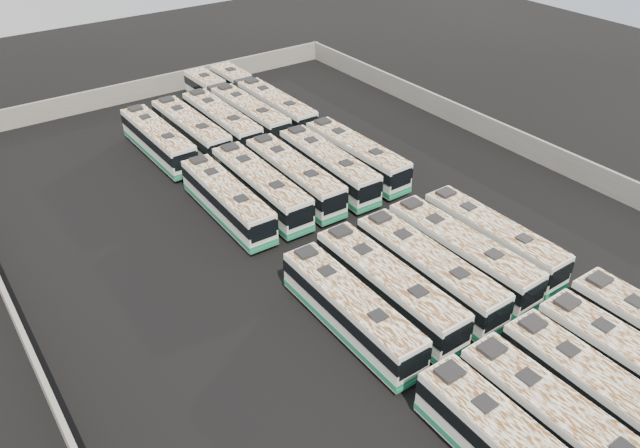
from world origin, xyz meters
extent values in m
plane|color=black|center=(0.00, 0.00, 0.00)|extent=(140.00, 140.00, 0.00)
cube|color=slate|center=(0.00, 36.30, 1.10)|extent=(45.20, 0.30, 2.20)
cube|color=slate|center=(22.30, 0.00, 1.10)|extent=(0.30, 73.20, 2.20)
cube|color=slate|center=(-22.30, 0.00, 1.10)|extent=(0.30, 73.20, 2.20)
cube|color=silver|center=(-5.52, -20.23, 3.10)|extent=(2.55, 11.69, 0.07)
cube|color=black|center=(-5.49, -17.61, 3.20)|extent=(0.95, 0.95, 0.14)
cube|color=black|center=(-5.47, -15.23, 3.25)|extent=(1.30, 1.10, 0.26)
cylinder|color=black|center=(-6.54, -16.41, 0.50)|extent=(0.29, 0.99, 0.99)
cylinder|color=black|center=(-4.42, -16.44, 0.50)|extent=(0.29, 0.99, 0.99)
cube|color=silver|center=(-2.41, -20.35, 1.71)|extent=(2.58, 11.94, 2.73)
cube|color=#1E7754|center=(-2.41, -20.35, 0.72)|extent=(2.64, 11.99, 0.42)
cube|color=black|center=(-2.41, -20.35, 2.16)|extent=(2.65, 12.00, 0.91)
cube|color=silver|center=(-2.41, -20.35, 3.11)|extent=(2.53, 11.70, 0.07)
cube|color=black|center=(-2.44, -17.73, 3.21)|extent=(0.95, 0.95, 0.14)
cube|color=black|center=(-2.46, -15.35, 3.26)|extent=(1.30, 1.10, 0.26)
cylinder|color=black|center=(-3.51, -16.55, 0.50)|extent=(0.29, 1.00, 0.99)
cylinder|color=black|center=(-1.38, -16.53, 0.50)|extent=(0.29, 1.00, 0.99)
cube|color=silver|center=(0.87, -20.26, 1.69)|extent=(2.57, 11.79, 2.70)
cube|color=#1E7754|center=(0.87, -20.26, 0.71)|extent=(2.62, 11.84, 0.41)
cube|color=black|center=(0.87, -20.26, 2.14)|extent=(2.63, 11.85, 0.90)
cube|color=silver|center=(0.87, -20.26, 3.07)|extent=(2.52, 11.55, 0.07)
cube|color=black|center=(0.89, -17.67, 3.17)|extent=(0.94, 0.94, 0.14)
cube|color=black|center=(0.92, -15.32, 3.22)|extent=(1.29, 1.09, 0.25)
cylinder|color=black|center=(-0.14, -16.49, 0.49)|extent=(0.28, 0.98, 0.98)
cylinder|color=black|center=(1.95, -16.51, 0.49)|extent=(0.28, 0.98, 0.98)
cube|color=silver|center=(4.12, -20.21, 1.69)|extent=(2.69, 11.79, 2.69)
cube|color=#1E7754|center=(4.12, -20.21, 0.70)|extent=(2.74, 11.85, 0.41)
cube|color=black|center=(4.07, -17.63, 3.16)|extent=(0.95, 0.95, 0.14)
cube|color=black|center=(4.02, -15.28, 3.21)|extent=(1.29, 1.10, 0.25)
cylinder|color=black|center=(3.00, -16.48, 0.49)|extent=(0.29, 0.98, 0.98)
cylinder|color=black|center=(5.09, -16.43, 0.49)|extent=(0.29, 0.98, 0.98)
cube|color=black|center=(7.34, -17.54, 3.22)|extent=(0.95, 0.95, 0.14)
cube|color=black|center=(7.34, -15.15, 3.27)|extent=(1.30, 1.10, 0.26)
cylinder|color=black|center=(6.27, -16.34, 0.50)|extent=(0.28, 1.00, 1.00)
cylinder|color=black|center=(8.40, -16.34, 0.50)|extent=(0.28, 1.00, 1.00)
cube|color=silver|center=(-5.53, -7.20, 1.65)|extent=(2.51, 11.48, 2.62)
cube|color=#1E7754|center=(-5.53, -7.20, 0.69)|extent=(2.56, 11.53, 0.40)
cube|color=black|center=(-5.53, -7.20, 2.08)|extent=(2.57, 11.54, 0.88)
cube|color=black|center=(-5.60, -12.95, 1.96)|extent=(2.10, 0.08, 1.38)
cube|color=#1E7754|center=(-5.60, -12.95, 0.50)|extent=(2.39, 0.13, 0.27)
cube|color=silver|center=(-5.53, -7.20, 2.99)|extent=(2.46, 11.25, 0.07)
cube|color=black|center=(-5.56, -9.72, 3.08)|extent=(0.92, 0.92, 0.13)
cube|color=black|center=(-5.51, -4.68, 3.08)|extent=(0.92, 0.92, 0.13)
cube|color=black|center=(-5.48, -2.39, 3.13)|extent=(1.25, 1.06, 0.25)
cylinder|color=black|center=(-6.59, -10.85, 0.48)|extent=(0.28, 0.96, 0.95)
cylinder|color=black|center=(-4.55, -10.88, 0.48)|extent=(0.28, 0.96, 0.95)
cylinder|color=black|center=(-6.51, -3.53, 0.48)|extent=(0.28, 0.96, 0.95)
cylinder|color=black|center=(-4.47, -3.55, 0.48)|extent=(0.28, 0.96, 0.95)
cube|color=silver|center=(-2.34, -6.93, 1.72)|extent=(2.51, 11.97, 2.74)
cube|color=#1E7754|center=(-2.34, -6.93, 0.72)|extent=(2.56, 12.02, 0.42)
cube|color=black|center=(-2.34, -6.93, 2.17)|extent=(2.57, 12.03, 0.92)
cube|color=black|center=(-2.33, -12.94, 2.04)|extent=(2.19, 0.06, 1.45)
cube|color=#1E7754|center=(-2.33, -12.94, 0.52)|extent=(2.49, 0.10, 0.28)
cube|color=silver|center=(-2.34, -6.93, 3.12)|extent=(2.46, 11.73, 0.07)
cube|color=black|center=(-2.34, -9.56, 3.22)|extent=(0.95, 0.95, 0.14)
cube|color=black|center=(-2.34, -4.30, 3.22)|extent=(0.95, 0.95, 0.14)
cube|color=black|center=(-2.35, -1.91, 3.27)|extent=(1.30, 1.10, 0.26)
cylinder|color=black|center=(-3.40, -10.76, 0.50)|extent=(0.28, 1.00, 1.00)
cylinder|color=black|center=(-1.27, -10.76, 0.50)|extent=(0.28, 1.00, 1.00)
cylinder|color=black|center=(-3.41, -3.10, 0.50)|extent=(0.28, 1.00, 1.00)
cylinder|color=black|center=(-1.28, -3.10, 0.50)|extent=(0.28, 1.00, 1.00)
cube|color=silver|center=(0.96, -7.12, 1.71)|extent=(2.50, 11.93, 2.73)
cube|color=#1E7754|center=(0.96, -7.12, 0.72)|extent=(2.55, 11.98, 0.42)
cube|color=black|center=(0.96, -7.12, 2.17)|extent=(2.56, 11.99, 0.91)
cube|color=black|center=(0.95, -13.10, 2.04)|extent=(2.19, 0.06, 1.44)
cube|color=#1E7754|center=(0.95, -13.10, 0.52)|extent=(2.48, 0.10, 0.28)
cube|color=silver|center=(0.96, -7.12, 3.11)|extent=(2.45, 11.69, 0.07)
cube|color=black|center=(0.95, -9.74, 3.21)|extent=(0.95, 0.95, 0.14)
cube|color=black|center=(0.96, -4.50, 3.21)|extent=(0.95, 0.95, 0.14)
cube|color=black|center=(0.97, -2.11, 3.26)|extent=(1.29, 1.10, 0.26)
cylinder|color=black|center=(-0.11, -10.93, 0.50)|extent=(0.28, 0.99, 0.99)
cylinder|color=black|center=(2.01, -10.94, 0.50)|extent=(0.28, 0.99, 0.99)
cylinder|color=black|center=(-0.10, -3.30, 0.50)|extent=(0.28, 0.99, 0.99)
cylinder|color=black|center=(2.03, -3.31, 0.50)|extent=(0.28, 0.99, 0.99)
cube|color=silver|center=(4.14, -7.00, 1.72)|extent=(2.75, 11.99, 2.74)
cube|color=#1E7754|center=(4.14, -7.00, 0.72)|extent=(2.80, 12.05, 0.42)
cube|color=black|center=(4.14, -7.00, 2.17)|extent=(2.81, 12.06, 0.92)
cube|color=black|center=(4.27, -12.99, 2.04)|extent=(2.19, 0.11, 1.44)
cube|color=#1E7754|center=(4.27, -12.99, 0.52)|extent=(2.49, 0.15, 0.28)
cube|color=silver|center=(4.14, -7.00, 3.11)|extent=(2.70, 11.75, 0.07)
cube|color=black|center=(4.20, -9.63, 3.21)|extent=(0.97, 0.97, 0.14)
cube|color=black|center=(4.08, -4.37, 3.21)|extent=(0.97, 0.97, 0.14)
cube|color=black|center=(4.03, -1.98, 3.26)|extent=(1.32, 1.12, 0.26)
cylinder|color=black|center=(3.16, -10.84, 0.50)|extent=(0.30, 1.00, 1.00)
cylinder|color=black|center=(5.29, -10.80, 0.50)|extent=(0.30, 1.00, 1.00)
cylinder|color=black|center=(2.99, -3.20, 0.50)|extent=(0.30, 1.00, 1.00)
cylinder|color=black|center=(5.12, -3.15, 0.50)|extent=(0.30, 1.00, 1.00)
cube|color=silver|center=(7.37, -6.95, 1.64)|extent=(2.45, 11.42, 2.61)
cube|color=#1E7754|center=(7.37, -6.95, 0.68)|extent=(2.50, 11.47, 0.40)
cube|color=black|center=(7.37, -6.95, 2.07)|extent=(2.51, 11.48, 0.87)
cube|color=black|center=(7.40, -12.67, 1.95)|extent=(2.09, 0.07, 1.38)
cube|color=#1E7754|center=(7.40, -12.67, 0.49)|extent=(2.38, 0.11, 0.27)
cube|color=silver|center=(7.37, -6.95, 2.97)|extent=(2.40, 11.19, 0.07)
cube|color=black|center=(7.38, -9.46, 3.07)|extent=(0.91, 0.91, 0.13)
cube|color=black|center=(7.35, -4.44, 3.07)|extent=(0.91, 0.91, 0.13)
cube|color=black|center=(7.34, -2.16, 3.12)|extent=(1.24, 1.05, 0.25)
cylinder|color=black|center=(6.37, -10.60, 0.48)|extent=(0.27, 0.95, 0.95)
cylinder|color=black|center=(8.41, -10.59, 0.48)|extent=(0.27, 0.95, 0.95)
cylinder|color=black|center=(6.33, -3.30, 0.48)|extent=(0.27, 0.95, 0.95)
cylinder|color=black|center=(8.36, -3.29, 0.48)|extent=(0.27, 0.95, 0.95)
cube|color=silver|center=(-5.50, 8.59, 1.64)|extent=(2.59, 11.48, 2.62)
cube|color=#1E7754|center=(-5.50, 8.59, 0.69)|extent=(2.65, 11.54, 0.40)
cube|color=black|center=(-5.50, 8.59, 2.08)|extent=(2.66, 11.55, 0.88)
cube|color=black|center=(-5.61, 2.85, 1.95)|extent=(2.10, 0.10, 1.38)
cube|color=#1E7754|center=(-5.61, 2.85, 0.50)|extent=(2.39, 0.14, 0.27)
cube|color=silver|center=(-5.50, 8.59, 2.98)|extent=(2.54, 11.25, 0.07)
cube|color=black|center=(-5.55, 6.07, 3.08)|extent=(0.92, 0.92, 0.13)
cube|color=black|center=(-5.46, 11.11, 3.08)|extent=(0.92, 0.92, 0.13)
cube|color=black|center=(-5.41, 13.40, 3.13)|extent=(1.26, 1.07, 0.25)
cylinder|color=black|center=(-6.59, 4.95, 0.48)|extent=(0.28, 0.96, 0.95)
cylinder|color=black|center=(-4.55, 4.91, 0.48)|extent=(0.28, 0.96, 0.95)
cylinder|color=black|center=(-6.46, 12.27, 0.48)|extent=(0.28, 0.96, 0.95)
cylinder|color=black|center=(-4.42, 12.23, 0.48)|extent=(0.28, 0.96, 0.95)
cube|color=silver|center=(-2.39, 8.72, 1.71)|extent=(2.65, 11.96, 2.73)
cube|color=#1E7754|center=(-2.39, 8.72, 0.72)|extent=(2.70, 12.01, 0.42)
cube|color=black|center=(-2.39, 8.72, 2.17)|extent=(2.71, 12.02, 0.91)
cube|color=black|center=(-2.47, 2.74, 2.04)|extent=(2.19, 0.09, 1.44)
cube|color=#1E7754|center=(-2.47, 2.74, 0.52)|extent=(2.49, 0.13, 0.28)
cube|color=silver|center=(-2.39, 8.72, 3.11)|extent=(2.59, 11.72, 0.07)
cube|color=black|center=(-2.43, 6.10, 3.21)|extent=(0.96, 0.96, 0.14)
cube|color=black|center=(-2.35, 11.34, 3.21)|extent=(0.96, 0.96, 0.14)
cube|color=black|center=(-2.32, 13.73, 3.26)|extent=(1.31, 1.11, 0.26)
cylinder|color=black|center=(-3.50, 4.92, 0.50)|extent=(0.29, 1.00, 0.99)
cylinder|color=black|center=(-1.38, 4.89, 0.50)|extent=(0.29, 1.00, 0.99)
cylinder|color=black|center=(-3.40, 12.55, 0.50)|extent=(0.29, 1.00, 0.99)
cylinder|color=black|center=(-1.28, 12.52, 0.50)|extent=(0.29, 1.00, 0.99)
cube|color=silver|center=(0.83, 8.71, 1.69)|extent=(2.65, 11.77, 2.69)
cube|color=#1E7754|center=(0.83, 8.71, 0.70)|extent=(2.70, 11.82, 0.41)
cube|color=black|center=(0.83, 8.71, 2.13)|extent=(2.71, 11.83, 0.90)
cube|color=black|center=(0.72, 2.82, 2.00)|extent=(2.15, 0.10, 1.42)
cube|color=#1E7754|center=(0.72, 2.82, 0.51)|extent=(2.44, 0.14, 0.27)
cube|color=silver|center=(0.83, 8.71, 3.06)|extent=(2.60, 11.53, 0.07)
cube|color=black|center=(0.78, 6.13, 3.16)|extent=(0.94, 0.94, 0.14)
cube|color=black|center=(0.87, 11.28, 3.16)|extent=(0.94, 0.94, 0.14)
cube|color=black|center=(0.92, 13.63, 3.21)|extent=(1.29, 1.10, 0.25)
cylinder|color=black|center=(-0.29, 4.97, 0.49)|extent=(0.29, 0.98, 0.98)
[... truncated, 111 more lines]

